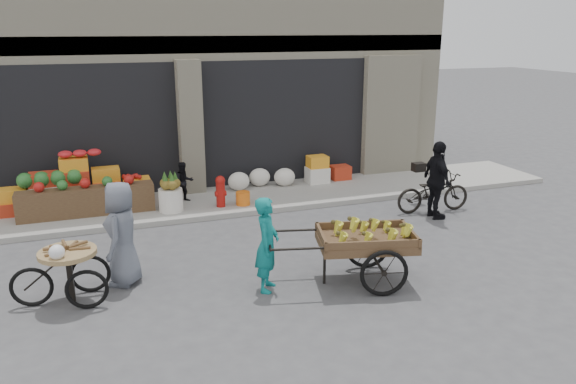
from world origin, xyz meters
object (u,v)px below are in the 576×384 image
object	(u,v)px
orange_bucket	(243,198)
tricycle_cart	(69,267)
seated_person	(184,182)
banana_cart	(363,237)
vendor_woman	(267,244)
fire_hydrant	(220,190)
vendor_grey	(122,233)
bicycle	(433,192)
cyclist	(437,180)
pineapple_bin	(171,200)

from	to	relation	value
orange_bucket	tricycle_cart	xyz separation A→B (m)	(-3.62, -3.44, 0.30)
seated_person	banana_cart	world-z (taller)	banana_cart
vendor_woman	orange_bucket	bearing A→B (deg)	18.32
fire_hydrant	vendor_grey	world-z (taller)	vendor_grey
fire_hydrant	vendor_grey	bearing A→B (deg)	-126.93
seated_person	vendor_grey	distance (m)	4.06
orange_bucket	bicycle	world-z (taller)	bicycle
fire_hydrant	cyclist	distance (m)	4.74
cyclist	fire_hydrant	bearing A→B (deg)	70.18
seated_person	banana_cart	size ratio (longest dim) A/B	0.34
orange_bucket	vendor_woman	xyz separation A→B (m)	(-0.71, -4.03, 0.49)
orange_bucket	seated_person	size ratio (longest dim) A/B	0.34
vendor_woman	cyclist	world-z (taller)	cyclist
tricycle_cart	orange_bucket	bearing A→B (deg)	49.32
banana_cart	vendor_woman	xyz separation A→B (m)	(-1.52, 0.26, -0.02)
fire_hydrant	orange_bucket	world-z (taller)	fire_hydrant
fire_hydrant	vendor_woman	bearing A→B (deg)	-92.99
banana_cart	tricycle_cart	distance (m)	4.52
fire_hydrant	bicycle	bearing A→B (deg)	-19.81
orange_bucket	banana_cart	world-z (taller)	banana_cart
pineapple_bin	seated_person	size ratio (longest dim) A/B	0.56
fire_hydrant	bicycle	world-z (taller)	bicycle
pineapple_bin	tricycle_cart	distance (m)	4.09
seated_person	pineapple_bin	bearing A→B (deg)	-133.69
seated_person	bicycle	distance (m)	5.65
vendor_grey	bicycle	xyz separation A→B (m)	(6.78, 1.46, -0.40)
seated_person	cyclist	world-z (taller)	cyclist
orange_bucket	banana_cart	distance (m)	4.40
seated_person	vendor_woman	xyz separation A→B (m)	(0.49, -4.73, 0.18)
tricycle_cart	banana_cart	bearing A→B (deg)	-5.06
vendor_grey	seated_person	bearing A→B (deg)	178.37
orange_bucket	tricycle_cart	world-z (taller)	tricycle_cart
orange_bucket	seated_person	bearing A→B (deg)	149.74
tricycle_cart	cyclist	bearing A→B (deg)	17.12
banana_cart	fire_hydrant	bearing A→B (deg)	120.71
pineapple_bin	cyclist	size ratio (longest dim) A/B	0.31
pineapple_bin	fire_hydrant	world-z (taller)	fire_hydrant
vendor_woman	banana_cart	bearing A→B (deg)	-71.46
banana_cart	bicycle	size ratio (longest dim) A/B	1.59
pineapple_bin	vendor_woman	distance (m)	4.24
vendor_grey	bicycle	size ratio (longest dim) A/B	0.99
banana_cart	vendor_grey	xyz separation A→B (m)	(-3.61, 1.27, 0.07)
cyclist	orange_bucket	bearing A→B (deg)	67.92
fire_hydrant	seated_person	bearing A→B (deg)	137.12
vendor_grey	bicycle	distance (m)	6.95
banana_cart	vendor_woman	distance (m)	1.54
pineapple_bin	orange_bucket	size ratio (longest dim) A/B	1.62
banana_cart	cyclist	xyz separation A→B (m)	(2.97, 2.33, 0.07)
seated_person	banana_cart	xyz separation A→B (m)	(2.01, -4.99, 0.20)
seated_person	tricycle_cart	distance (m)	4.80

